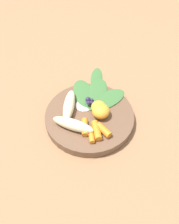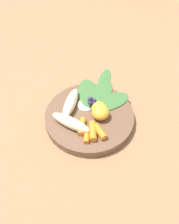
{
  "view_description": "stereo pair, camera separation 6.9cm",
  "coord_description": "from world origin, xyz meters",
  "px_view_note": "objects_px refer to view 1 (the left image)",
  "views": [
    {
      "loc": [
        -0.44,
        -0.06,
        0.56
      ],
      "look_at": [
        0.0,
        0.0,
        0.04
      ],
      "focal_mm": 38.68,
      "sensor_mm": 36.0,
      "label": 1
    },
    {
      "loc": [
        -0.43,
        -0.13,
        0.56
      ],
      "look_at": [
        0.0,
        0.0,
        0.04
      ],
      "focal_mm": 38.68,
      "sensor_mm": 36.0,
      "label": 2
    }
  ],
  "objects_px": {
    "banana_peeled_left": "(73,125)",
    "orange_segment_near": "(99,107)",
    "kale_leaf_stray": "(97,78)",
    "bowl": "(89,117)",
    "banana_peeled_right": "(69,105)"
  },
  "relations": [
    {
      "from": "banana_peeled_left",
      "to": "orange_segment_near",
      "type": "relative_size",
      "value": 2.76
    },
    {
      "from": "banana_peeled_left",
      "to": "kale_leaf_stray",
      "type": "relative_size",
      "value": 1.06
    },
    {
      "from": "bowl",
      "to": "orange_segment_near",
      "type": "bearing_deg",
      "value": -55.74
    },
    {
      "from": "banana_peeled_right",
      "to": "kale_leaf_stray",
      "type": "bearing_deg",
      "value": 157.25
    },
    {
      "from": "banana_peeled_left",
      "to": "banana_peeled_right",
      "type": "distance_m",
      "value": 0.07
    },
    {
      "from": "banana_peeled_left",
      "to": "banana_peeled_right",
      "type": "relative_size",
      "value": 1.0
    },
    {
      "from": "kale_leaf_stray",
      "to": "bowl",
      "type": "bearing_deg",
      "value": 176.35
    },
    {
      "from": "bowl",
      "to": "banana_peeled_right",
      "type": "distance_m",
      "value": 0.07
    },
    {
      "from": "banana_peeled_left",
      "to": "orange_segment_near",
      "type": "xyz_separation_m",
      "value": [
        0.07,
        -0.06,
        0.0
      ]
    },
    {
      "from": "bowl",
      "to": "kale_leaf_stray",
      "type": "relative_size",
      "value": 2.29
    },
    {
      "from": "bowl",
      "to": "banana_peeled_left",
      "type": "height_order",
      "value": "banana_peeled_left"
    },
    {
      "from": "bowl",
      "to": "kale_leaf_stray",
      "type": "bearing_deg",
      "value": -0.61
    },
    {
      "from": "bowl",
      "to": "banana_peeled_right",
      "type": "relative_size",
      "value": 2.17
    },
    {
      "from": "banana_peeled_right",
      "to": "orange_segment_near",
      "type": "xyz_separation_m",
      "value": [
        0.0,
        -0.09,
        0.0
      ]
    },
    {
      "from": "banana_peeled_left",
      "to": "kale_leaf_stray",
      "type": "height_order",
      "value": "banana_peeled_left"
    }
  ]
}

